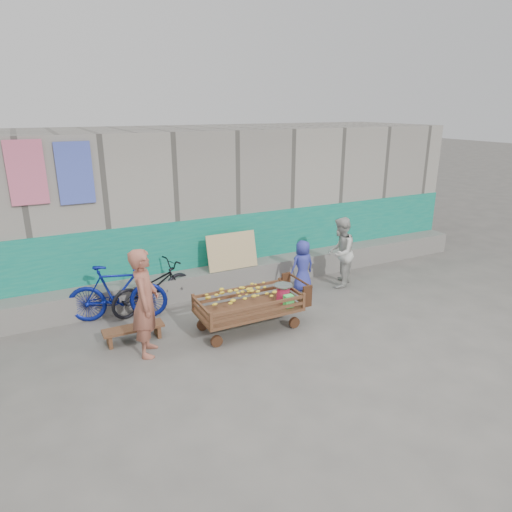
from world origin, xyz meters
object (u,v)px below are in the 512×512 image
woman (340,252)px  bicycle_blue (117,293)px  banana_cart (247,300)px  bench (134,331)px  bicycle_dark (152,287)px  vendor_man (145,303)px  child (302,266)px

woman → bicycle_blue: (-4.22, 0.43, -0.21)m
banana_cart → bench: size_ratio=1.95×
bicycle_dark → banana_cart: bearing=-160.3°
woman → bicycle_blue: 4.25m
bicycle_dark → vendor_man: bearing=144.3°
bench → banana_cart: bearing=-15.0°
bench → woman: size_ratio=0.65×
vendor_man → bicycle_blue: bearing=27.7°
bench → woman: 4.23m
bicycle_dark → bicycle_blue: bearing=85.5°
bench → bicycle_dark: 1.18m
woman → banana_cart: bearing=-22.8°
child → woman: bearing=167.8°
woman → bicycle_blue: woman is taller
bench → vendor_man: size_ratio=0.57×
banana_cart → bicycle_dark: bearing=128.0°
banana_cart → bench: (-1.71, 0.46, -0.35)m
child → bicycle_blue: child is taller
banana_cart → vendor_man: 1.62m
banana_cart → child: bearing=30.9°
banana_cart → vendor_man: size_ratio=1.12×
vendor_man → bicycle_dark: size_ratio=1.00×
banana_cart → bicycle_blue: bearing=143.4°
vendor_man → bicycle_blue: size_ratio=0.98×
bench → child: 3.45m
bicycle_blue → child: bearing=-77.2°
banana_cart → bicycle_dark: 1.85m
banana_cart → woman: woman is taller
child → banana_cart: bearing=28.7°
vendor_man → child: size_ratio=1.58×
banana_cart → bicycle_dark: (-1.13, 1.45, -0.10)m
child → bicycle_dark: (-2.82, 0.45, -0.08)m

